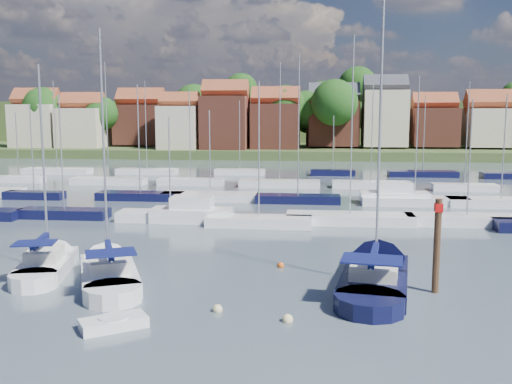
# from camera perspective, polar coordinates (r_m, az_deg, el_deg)

# --- Properties ---
(ground) EXTENTS (260.00, 260.00, 0.00)m
(ground) POSITION_cam_1_polar(r_m,az_deg,el_deg) (68.56, 1.51, 0.11)
(ground) COLOR #414F59
(ground) RESTS_ON ground
(sailboat_left) EXTENTS (4.60, 9.97, 13.20)m
(sailboat_left) POSITION_cam_1_polar(r_m,az_deg,el_deg) (37.16, -19.83, -6.64)
(sailboat_left) COLOR white
(sailboat_left) RESTS_ON ground
(sailboat_centre) EXTENTS (7.13, 11.36, 15.13)m
(sailboat_centre) POSITION_cam_1_polar(r_m,az_deg,el_deg) (34.52, -14.61, -7.55)
(sailboat_centre) COLOR white
(sailboat_centre) RESTS_ON ground
(sailboat_navy) EXTENTS (5.48, 13.39, 17.94)m
(sailboat_navy) POSITION_cam_1_polar(r_m,az_deg,el_deg) (33.79, 11.97, -7.81)
(sailboat_navy) COLOR black
(sailboat_navy) RESTS_ON ground
(tender) EXTENTS (3.12, 2.70, 0.62)m
(tender) POSITION_cam_1_polar(r_m,az_deg,el_deg) (26.53, -14.06, -12.60)
(tender) COLOR white
(tender) RESTS_ON ground
(timber_piling) EXTENTS (0.40, 0.40, 7.25)m
(timber_piling) POSITION_cam_1_polar(r_m,az_deg,el_deg) (31.60, 17.57, -6.79)
(timber_piling) COLOR #4C331E
(timber_piling) RESTS_ON ground
(buoy_c) EXTENTS (0.50, 0.50, 0.50)m
(buoy_c) POSITION_cam_1_polar(r_m,az_deg,el_deg) (29.58, -15.10, -10.94)
(buoy_c) COLOR beige
(buoy_c) RESTS_ON ground
(buoy_d) EXTENTS (0.51, 0.51, 0.51)m
(buoy_d) POSITION_cam_1_polar(r_m,az_deg,el_deg) (26.66, 3.16, -12.81)
(buoy_d) COLOR beige
(buoy_d) RESTS_ON ground
(buoy_e) EXTENTS (0.42, 0.42, 0.42)m
(buoy_e) POSITION_cam_1_polar(r_m,az_deg,el_deg) (35.38, 2.49, -7.51)
(buoy_e) COLOR #D85914
(buoy_e) RESTS_ON ground
(buoy_f) EXTENTS (0.44, 0.44, 0.44)m
(buoy_f) POSITION_cam_1_polar(r_m,az_deg,el_deg) (27.32, 10.20, -12.40)
(buoy_f) COLOR beige
(buoy_f) RESTS_ON ground
(buoy_g) EXTENTS (0.49, 0.49, 0.49)m
(buoy_g) POSITION_cam_1_polar(r_m,az_deg,el_deg) (27.93, -3.88, -11.82)
(buoy_g) COLOR beige
(buoy_g) RESTS_ON ground
(marina_field) EXTENTS (79.62, 41.41, 15.93)m
(marina_field) POSITION_cam_1_polar(r_m,az_deg,el_deg) (63.59, 2.89, -0.14)
(marina_field) COLOR white
(marina_field) RESTS_ON ground
(far_shore_town) EXTENTS (212.46, 90.00, 22.27)m
(far_shore_town) POSITION_cam_1_polar(r_m,az_deg,el_deg) (160.47, 4.88, 6.29)
(far_shore_town) COLOR #46552A
(far_shore_town) RESTS_ON ground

